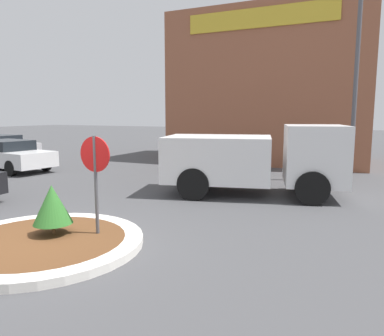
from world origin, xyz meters
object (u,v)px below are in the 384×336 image
utility_truck (255,158)px  parked_sedan_white (9,155)px  stop_sign (95,169)px  parked_sedan_silver (1,146)px  light_pole (357,65)px

utility_truck → parked_sedan_white: utility_truck is taller
stop_sign → utility_truck: 5.85m
parked_sedan_white → parked_sedan_silver: bearing=153.4°
parked_sedan_white → parked_sedan_silver: size_ratio=1.02×
stop_sign → light_pole: 10.82m
stop_sign → utility_truck: bearing=73.5°
utility_truck → light_pole: light_pole is taller
utility_truck → parked_sedan_white: bearing=164.4°
stop_sign → parked_sedan_white: 11.40m
parked_sedan_white → stop_sign: bearing=-23.0°
utility_truck → parked_sedan_silver: (-16.33, 3.65, -0.50)m
light_pole → stop_sign: bearing=-114.5°
utility_truck → light_pole: (2.66, 3.90, 3.14)m
utility_truck → light_pole: bearing=41.4°
parked_sedan_silver → light_pole: bearing=1.6°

